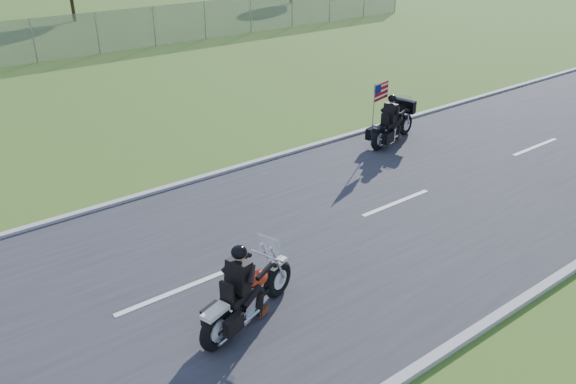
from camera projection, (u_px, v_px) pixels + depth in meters
ground at (260, 259)px, 11.50m from camera, size 420.00×420.00×0.00m
road at (260, 258)px, 11.49m from camera, size 120.00×8.00×0.04m
curb_north at (171, 187)px, 14.37m from camera, size 120.00×0.18×0.12m
curb_south at (409, 374)px, 8.58m from camera, size 120.00×0.18×0.12m
motorcycle_lead at (247, 297)px, 9.53m from camera, size 2.35×1.09×1.63m
motorcycle_follow at (393, 126)px, 17.01m from camera, size 2.29×1.01×1.94m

